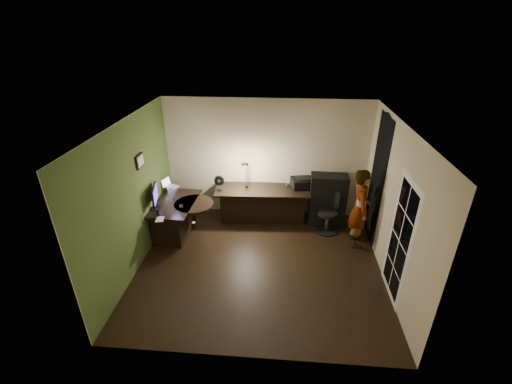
# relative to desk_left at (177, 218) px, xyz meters

# --- Properties ---
(floor) EXTENTS (4.50, 4.00, 0.01)m
(floor) POSITION_rel_desk_left_xyz_m (1.83, -0.91, -0.38)
(floor) COLOR black
(floor) RESTS_ON ground
(ceiling) EXTENTS (4.50, 4.00, 0.01)m
(ceiling) POSITION_rel_desk_left_xyz_m (1.83, -0.91, 2.33)
(ceiling) COLOR silver
(ceiling) RESTS_ON floor
(wall_back) EXTENTS (4.50, 0.01, 2.70)m
(wall_back) POSITION_rel_desk_left_xyz_m (1.83, 1.10, 0.97)
(wall_back) COLOR beige
(wall_back) RESTS_ON floor
(wall_front) EXTENTS (4.50, 0.01, 2.70)m
(wall_front) POSITION_rel_desk_left_xyz_m (1.83, -2.91, 0.97)
(wall_front) COLOR beige
(wall_front) RESTS_ON floor
(wall_left) EXTENTS (0.01, 4.00, 2.70)m
(wall_left) POSITION_rel_desk_left_xyz_m (-0.42, -0.91, 0.97)
(wall_left) COLOR beige
(wall_left) RESTS_ON floor
(wall_right) EXTENTS (0.01, 4.00, 2.70)m
(wall_right) POSITION_rel_desk_left_xyz_m (4.08, -0.91, 0.97)
(wall_right) COLOR beige
(wall_right) RESTS_ON floor
(green_wall_overlay) EXTENTS (0.00, 4.00, 2.70)m
(green_wall_overlay) POSITION_rel_desk_left_xyz_m (-0.41, -0.91, 0.97)
(green_wall_overlay) COLOR #405724
(green_wall_overlay) RESTS_ON floor
(arched_doorway) EXTENTS (0.01, 0.90, 2.60)m
(arched_doorway) POSITION_rel_desk_left_xyz_m (4.07, 0.24, 0.92)
(arched_doorway) COLOR black
(arched_doorway) RESTS_ON floor
(french_door) EXTENTS (0.02, 0.92, 2.10)m
(french_door) POSITION_rel_desk_left_xyz_m (4.07, -1.46, 0.67)
(french_door) COLOR white
(french_door) RESTS_ON floor
(framed_picture) EXTENTS (0.04, 0.30, 0.25)m
(framed_picture) POSITION_rel_desk_left_xyz_m (-0.39, -0.46, 1.47)
(framed_picture) COLOR black
(framed_picture) RESTS_ON wall_left
(desk_left) EXTENTS (0.87, 1.35, 0.76)m
(desk_left) POSITION_rel_desk_left_xyz_m (0.00, 0.00, 0.00)
(desk_left) COLOR black
(desk_left) RESTS_ON floor
(desk_right) EXTENTS (2.11, 0.83, 0.78)m
(desk_right) POSITION_rel_desk_left_xyz_m (1.78, 0.72, 0.01)
(desk_right) COLOR black
(desk_right) RESTS_ON floor
(cabinet) EXTENTS (0.80, 0.42, 1.18)m
(cabinet) POSITION_rel_desk_left_xyz_m (3.22, 0.70, 0.21)
(cabinet) COLOR black
(cabinet) RESTS_ON floor
(laptop_stand) EXTENTS (0.28, 0.26, 0.10)m
(laptop_stand) POSITION_rel_desk_left_xyz_m (-0.20, 0.54, 0.43)
(laptop_stand) COLOR silver
(laptop_stand) RESTS_ON desk_left
(laptop) EXTENTS (0.36, 0.35, 0.19)m
(laptop) POSITION_rel_desk_left_xyz_m (-0.20, 0.54, 0.57)
(laptop) COLOR silver
(laptop) RESTS_ON laptop_stand
(monitor) EXTENTS (0.22, 0.54, 0.35)m
(monitor) POSITION_rel_desk_left_xyz_m (-0.31, -0.27, 0.56)
(monitor) COLOR black
(monitor) RESTS_ON desk_left
(mouse) EXTENTS (0.07, 0.10, 0.03)m
(mouse) POSITION_rel_desk_left_xyz_m (0.59, -0.77, 0.40)
(mouse) COLOR silver
(mouse) RESTS_ON desk_left
(phone) EXTENTS (0.11, 0.15, 0.01)m
(phone) POSITION_rel_desk_left_xyz_m (0.18, -0.15, 0.39)
(phone) COLOR black
(phone) RESTS_ON desk_left
(pen) EXTENTS (0.05, 0.14, 0.01)m
(pen) POSITION_rel_desk_left_xyz_m (0.01, -0.53, 0.39)
(pen) COLOR black
(pen) RESTS_ON desk_left
(speaker) EXTENTS (0.08, 0.08, 0.16)m
(speaker) POSITION_rel_desk_left_xyz_m (-0.15, -0.58, 0.46)
(speaker) COLOR black
(speaker) RESTS_ON desk_left
(notepad) EXTENTS (0.17, 0.22, 0.01)m
(notepad) POSITION_rel_desk_left_xyz_m (-0.08, -0.68, 0.39)
(notepad) COLOR silver
(notepad) RESTS_ON desk_left
(desk_fan) EXTENTS (0.22, 0.13, 0.33)m
(desk_fan) POSITION_rel_desk_left_xyz_m (0.84, 0.59, 0.59)
(desk_fan) COLOR black
(desk_fan) RESTS_ON desk_right
(headphones) EXTENTS (0.20, 0.12, 0.09)m
(headphones) POSITION_rel_desk_left_xyz_m (2.37, 0.85, 0.46)
(headphones) COLOR navy
(headphones) RESTS_ON desk_right
(printer) EXTENTS (0.57, 0.49, 0.22)m
(printer) POSITION_rel_desk_left_xyz_m (2.66, 0.90, 0.53)
(printer) COLOR black
(printer) RESTS_ON desk_right
(desk_lamp) EXTENTS (0.29, 0.37, 0.72)m
(desk_lamp) POSITION_rel_desk_left_xyz_m (1.42, 0.74, 0.78)
(desk_lamp) COLOR black
(desk_lamp) RESTS_ON desk_right
(office_chair) EXTENTS (0.65, 0.65, 0.89)m
(office_chair) POSITION_rel_desk_left_xyz_m (3.20, 0.36, 0.07)
(office_chair) COLOR black
(office_chair) RESTS_ON floor
(person) EXTENTS (0.41, 0.60, 1.65)m
(person) POSITION_rel_desk_left_xyz_m (3.75, -0.05, 0.45)
(person) COLOR #D8A88C
(person) RESTS_ON floor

